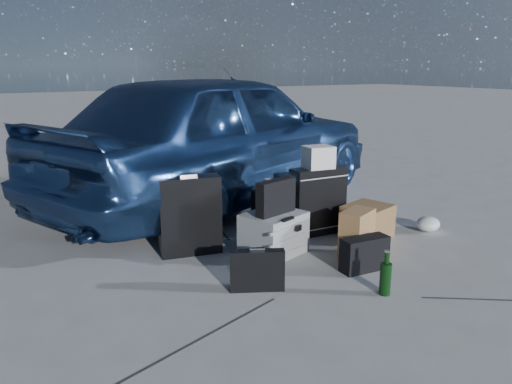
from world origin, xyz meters
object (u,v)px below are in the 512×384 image
Objects in this scene: green_bottle at (386,273)px; cardboard_box at (367,221)px; briefcase at (257,270)px; duffel_bag at (291,206)px; suitcase_left at (190,216)px; pelican_case at (274,233)px; suitcase_right at (318,201)px; car at (221,136)px.

cardboard_box is at bearing 52.87° from green_bottle.
duffel_bag reaches higher than briefcase.
suitcase_left is 0.86× the size of duffel_bag.
suitcase_right is (0.65, 0.23, 0.14)m from pelican_case.
car is at bearing 106.80° from cardboard_box.
car is 7.05× the size of suitcase_right.
pelican_case is 0.75m from briefcase.
duffel_bag is (1.08, 1.13, 0.04)m from briefcase.
pelican_case is 1.55× the size of green_bottle.
duffel_bag is at bearing 165.70° from car.
car is 2.94m from green_bottle.
car reaches higher than cardboard_box.
pelican_case reaches higher than briefcase.
cardboard_box reaches higher than briefcase.
cardboard_box is (0.33, -0.34, -0.17)m from suitcase_right.
green_bottle is (-0.41, -1.32, -0.16)m from suitcase_right.
suitcase_left is 1.68m from cardboard_box.
green_bottle is (0.86, -1.46, -0.18)m from suitcase_left.
briefcase is 1.56m from duffel_bag.
suitcase_right is at bearing -89.09° from duffel_bag.
car is 1.93m from pelican_case.
pelican_case is 1.19× the size of cardboard_box.
car reaches higher than green_bottle.
cardboard_box is 1.30× the size of green_bottle.
car reaches higher than suitcase_left.
green_bottle is at bearing 154.67° from car.
green_bottle is at bearing -47.45° from suitcase_left.
briefcase is 1.23× the size of green_bottle.
cardboard_box is (0.41, -0.68, -0.04)m from duffel_bag.
briefcase is at bearing -148.95° from pelican_case.
suitcase_right is 0.50m from cardboard_box.
cardboard_box is (1.60, -0.48, -0.18)m from suitcase_left.
pelican_case is 0.76× the size of suitcase_right.
duffel_bag is (0.16, -1.21, -0.58)m from car.
duffel_bag is 2.47× the size of green_bottle.
car reaches higher than duffel_bag.
car is 11.64× the size of briefcase.
car is at bearing 65.87° from suitcase_left.
car is at bearing 86.58° from green_bottle.
duffel_bag is 0.79m from cardboard_box.
car reaches higher than pelican_case.
cardboard_box is at bearing 43.64° from briefcase.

